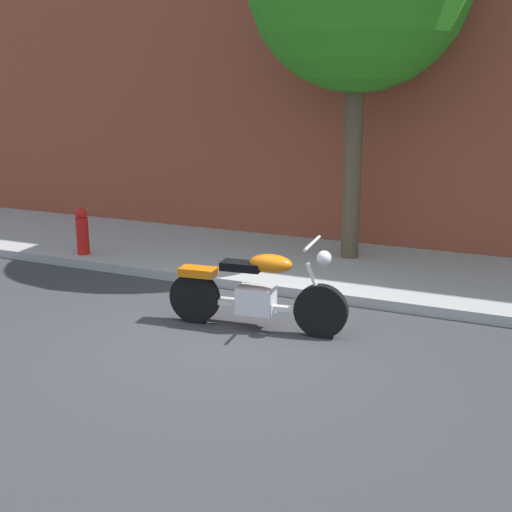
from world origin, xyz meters
name	(u,v)px	position (x,y,z in m)	size (l,w,h in m)	color
ground_plane	(233,337)	(0.00, 0.00, 0.00)	(60.00, 60.00, 0.00)	#38383D
sidewalk	(321,266)	(0.00, 3.13, 0.07)	(23.06, 2.98, 0.14)	#A5A5A5
building_facade	(362,3)	(0.00, 4.87, 4.14)	(23.06, 0.50, 8.28)	brown
motorcycle	(256,292)	(0.13, 0.36, 0.46)	(2.21, 0.70, 1.13)	black
fire_hydrant	(83,235)	(-3.71, 1.98, 0.46)	(0.20, 0.20, 0.91)	red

